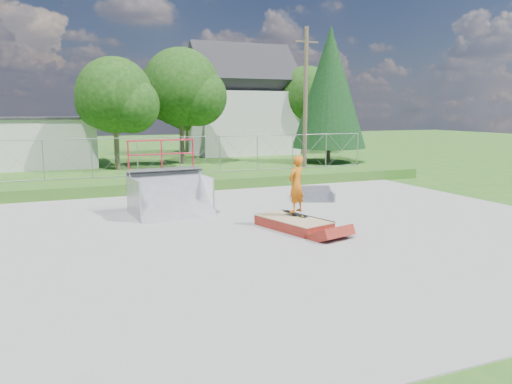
% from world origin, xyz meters
% --- Properties ---
extents(ground, '(120.00, 120.00, 0.00)m').
position_xyz_m(ground, '(0.00, 0.00, 0.00)').
color(ground, '#2A621C').
rests_on(ground, ground).
extents(concrete_pad, '(20.00, 16.00, 0.04)m').
position_xyz_m(concrete_pad, '(0.00, 0.00, 0.02)').
color(concrete_pad, '#989895').
rests_on(concrete_pad, ground).
extents(grass_berm, '(24.00, 3.00, 0.50)m').
position_xyz_m(grass_berm, '(0.00, 9.50, 0.25)').
color(grass_berm, '#2A621C').
rests_on(grass_berm, ground).
extents(grind_box, '(1.74, 2.58, 0.35)m').
position_xyz_m(grind_box, '(0.88, 0.22, 0.18)').
color(grind_box, maroon).
rests_on(grind_box, concrete_pad).
extents(quarter_pipe, '(2.67, 2.31, 2.52)m').
position_xyz_m(quarter_pipe, '(-2.02, 3.61, 1.26)').
color(quarter_pipe, '#95989C').
rests_on(quarter_pipe, concrete_pad).
extents(flat_bank_ramp, '(1.88, 1.94, 0.44)m').
position_xyz_m(flat_bank_ramp, '(3.88, 4.33, 0.22)').
color(flat_bank_ramp, '#95989C').
rests_on(flat_bank_ramp, concrete_pad).
extents(skateboard, '(0.57, 0.81, 0.13)m').
position_xyz_m(skateboard, '(1.11, 0.50, 0.39)').
color(skateboard, black).
rests_on(skateboard, grind_box).
extents(skater, '(0.75, 0.66, 1.73)m').
position_xyz_m(skater, '(1.11, 0.50, 1.26)').
color(skater, '#D16411').
rests_on(skater, grind_box).
extents(chain_link_fence, '(20.00, 0.06, 1.80)m').
position_xyz_m(chain_link_fence, '(0.00, 10.50, 1.40)').
color(chain_link_fence, gray).
rests_on(chain_link_fence, grass_berm).
extents(utility_building_flat, '(10.00, 6.00, 3.00)m').
position_xyz_m(utility_building_flat, '(-8.00, 22.00, 1.50)').
color(utility_building_flat, silver).
rests_on(utility_building_flat, ground).
extents(gable_house, '(8.40, 6.08, 8.94)m').
position_xyz_m(gable_house, '(9.00, 26.00, 3.84)').
color(gable_house, silver).
rests_on(gable_house, ground).
extents(utility_pole, '(0.24, 0.24, 8.00)m').
position_xyz_m(utility_pole, '(7.50, 12.00, 4.00)').
color(utility_pole, brown).
rests_on(utility_pole, ground).
extents(tree_left_near, '(4.76, 4.48, 6.65)m').
position_xyz_m(tree_left_near, '(-1.75, 17.83, 4.24)').
color(tree_left_near, brown).
rests_on(tree_left_near, ground).
extents(tree_center, '(5.44, 5.12, 7.60)m').
position_xyz_m(tree_center, '(2.78, 19.81, 4.85)').
color(tree_center, brown).
rests_on(tree_center, ground).
extents(tree_right_far, '(5.10, 4.80, 7.12)m').
position_xyz_m(tree_right_far, '(14.27, 23.82, 4.54)').
color(tree_right_far, brown).
rests_on(tree_right_far, ground).
extents(tree_back_mid, '(4.08, 3.84, 5.70)m').
position_xyz_m(tree_back_mid, '(5.21, 27.86, 3.63)').
color(tree_back_mid, brown).
rests_on(tree_back_mid, ground).
extents(conifer_tree, '(5.04, 5.04, 9.10)m').
position_xyz_m(conifer_tree, '(12.00, 17.00, 5.05)').
color(conifer_tree, brown).
rests_on(conifer_tree, ground).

